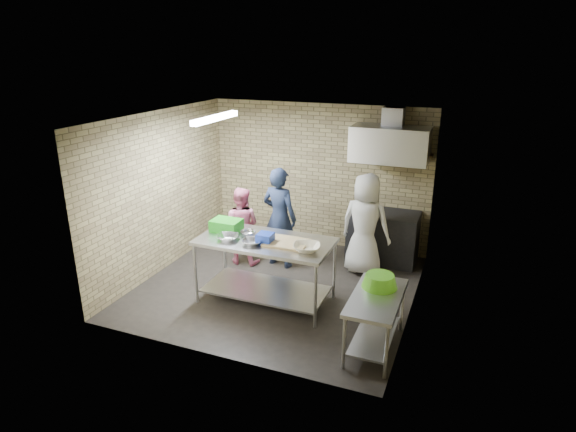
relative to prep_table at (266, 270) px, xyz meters
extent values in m
plane|color=black|center=(-0.01, 0.47, -0.49)|extent=(4.20, 4.20, 0.00)
plane|color=black|center=(-0.01, 0.47, 2.21)|extent=(4.20, 4.20, 0.00)
cube|color=tan|center=(-0.01, 2.47, 0.86)|extent=(4.20, 0.06, 2.70)
cube|color=tan|center=(-0.01, -1.53, 0.86)|extent=(4.20, 0.06, 2.70)
cube|color=tan|center=(-2.11, 0.47, 0.86)|extent=(0.06, 4.00, 2.70)
cube|color=tan|center=(2.09, 0.47, 0.86)|extent=(0.06, 4.00, 2.70)
cube|color=silver|center=(0.00, 0.00, 0.00)|extent=(1.98, 0.99, 0.99)
cube|color=silver|center=(1.79, -0.63, -0.12)|extent=(0.60, 1.20, 0.75)
cube|color=black|center=(1.34, 2.12, -0.04)|extent=(1.20, 0.70, 0.90)
cube|color=silver|center=(1.34, 2.17, 1.61)|extent=(1.30, 0.60, 0.60)
cube|color=#A5A8AD|center=(1.34, 2.32, 2.06)|extent=(0.35, 0.30, 0.30)
cube|color=#3F2B19|center=(1.64, 2.36, 1.43)|extent=(0.80, 0.20, 0.04)
cube|color=white|center=(-1.01, 0.47, 2.15)|extent=(0.10, 1.25, 0.08)
cube|color=#1D981C|center=(-0.70, 0.12, 0.58)|extent=(0.44, 0.33, 0.18)
cube|color=#1838B8|center=(0.05, -0.10, 0.57)|extent=(0.22, 0.22, 0.14)
cube|color=tan|center=(0.35, -0.02, 0.51)|extent=(0.60, 0.46, 0.03)
imported|color=silver|center=(-0.50, -0.20, 0.53)|extent=(0.38, 0.38, 0.08)
imported|color=#B4B7BB|center=(-0.30, 0.05, 0.53)|extent=(0.29, 0.29, 0.07)
imported|color=#B0B3B7|center=(-0.10, -0.22, 0.53)|extent=(0.35, 0.35, 0.07)
imported|color=beige|center=(0.70, -0.15, 0.54)|extent=(0.47, 0.47, 0.09)
cylinder|color=green|center=(1.79, 2.36, 1.52)|extent=(0.06, 0.06, 0.15)
imported|color=black|center=(-0.30, 1.25, 0.39)|extent=(0.70, 0.52, 1.76)
imported|color=pink|center=(-0.97, 1.11, 0.20)|extent=(0.72, 0.59, 1.38)
imported|color=silver|center=(1.14, 1.51, 0.37)|extent=(0.91, 0.66, 1.73)
camera|label=1|loc=(2.75, -5.98, 3.17)|focal=30.25mm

